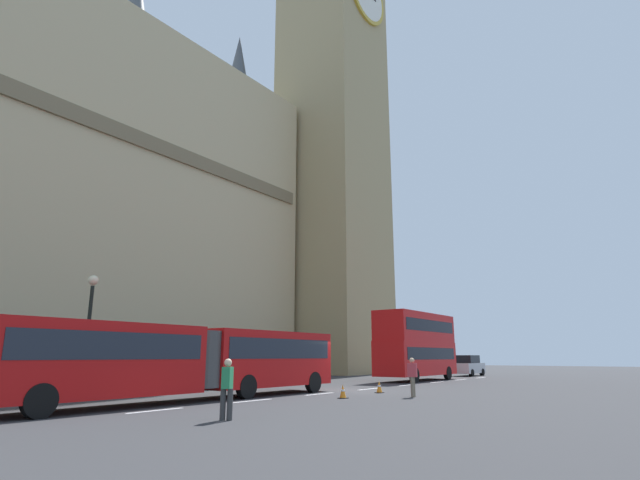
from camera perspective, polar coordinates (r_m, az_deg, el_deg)
name	(u,v)px	position (r m, az deg, el deg)	size (l,w,h in m)	color
ground_plane	(353,391)	(27.22, 3.84, -16.86)	(160.00, 160.00, 0.00)	#333335
lane_centre_marking	(389,387)	(30.58, 7.93, -16.35)	(34.40, 0.16, 0.01)	silver
clock_tower	(332,66)	(63.85, 1.41, 19.28)	(11.34, 11.34, 68.44)	tan
articulated_bus	(194,357)	(21.62, -14.23, -12.83)	(16.10, 2.54, 2.90)	#B20F0F
double_decker_bus	(416,343)	(38.72, 11.01, -11.54)	(9.11, 2.54, 4.90)	red
sedan_lead	(468,366)	(49.12, 16.57, -13.64)	(4.40, 1.86, 1.85)	#B7B7BC
traffic_cone_west	(343,392)	(22.29, 2.64, -16.96)	(0.36, 0.36, 0.58)	black
traffic_cone_middle	(379,387)	(25.70, 6.81, -16.39)	(0.36, 0.36, 0.58)	black
street_lamp	(89,326)	(24.16, -25.01, -8.89)	(0.44, 0.44, 5.27)	black
pedestrian_near_cones	(227,387)	(14.98, -10.61, -16.20)	(0.47, 0.41, 1.69)	#333333
pedestrian_by_kerb	(412,376)	(23.24, 10.56, -15.05)	(0.35, 0.44, 1.69)	#726651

